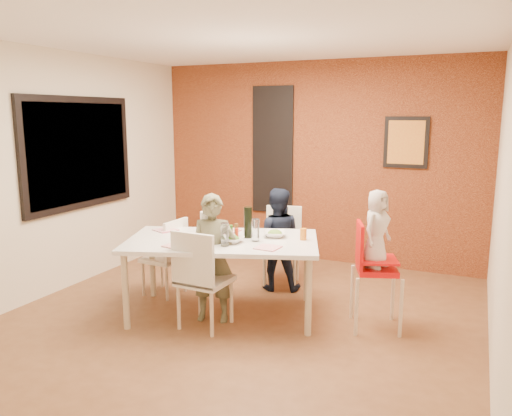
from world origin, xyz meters
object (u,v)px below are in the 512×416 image
at_px(high_chair, 372,266).
at_px(child_near, 213,258).
at_px(chair_far, 283,241).
at_px(paper_towel_roll, 207,226).
at_px(chair_near, 200,275).
at_px(chair_left, 169,253).
at_px(toddler, 377,229).
at_px(dining_table, 222,246).
at_px(child_far, 277,239).
at_px(wine_bottle, 248,222).

bearing_deg(high_chair, child_near, 87.90).
height_order(chair_far, paper_towel_roll, paper_towel_roll).
bearing_deg(high_chair, paper_towel_roll, 84.05).
height_order(chair_near, chair_far, chair_near).
xyz_separation_m(chair_left, toddler, (2.25, 0.05, 0.48)).
bearing_deg(chair_near, child_near, -88.31).
xyz_separation_m(dining_table, chair_far, (0.20, 1.15, -0.20)).
bearing_deg(child_far, child_near, 61.33).
height_order(dining_table, high_chair, high_chair).
distance_m(child_far, paper_towel_roll, 1.11).
height_order(chair_near, child_far, child_far).
bearing_deg(toddler, high_chair, 141.09).
height_order(chair_left, child_near, child_near).
xyz_separation_m(child_near, toddler, (1.46, 0.46, 0.33)).
bearing_deg(chair_far, wine_bottle, -102.75).
bearing_deg(chair_near, toddler, -151.68).
height_order(chair_far, chair_left, chair_far).
distance_m(toddler, paper_towel_roll, 1.62).
relative_size(dining_table, chair_near, 2.20).
bearing_deg(chair_left, child_near, 66.30).
relative_size(chair_left, paper_towel_roll, 3.04).
distance_m(chair_near, child_near, 0.26).
bearing_deg(toddler, paper_towel_roll, 122.43).
xyz_separation_m(dining_table, paper_towel_roll, (-0.12, -0.09, 0.21)).
bearing_deg(child_near, child_far, 61.89).
bearing_deg(paper_towel_roll, toddler, 13.70).
xyz_separation_m(toddler, wine_bottle, (-1.25, -0.13, -0.03)).
bearing_deg(wine_bottle, paper_towel_roll, -141.68).
distance_m(chair_far, high_chair, 1.51).
bearing_deg(chair_far, dining_table, -112.90).
bearing_deg(wine_bottle, chair_near, -110.85).
xyz_separation_m(high_chair, wine_bottle, (-1.22, -0.11, 0.32)).
bearing_deg(chair_left, wine_bottle, 89.67).
bearing_deg(paper_towel_roll, chair_left, 154.08).
relative_size(chair_near, child_far, 0.81).
bearing_deg(dining_table, chair_far, 80.35).
bearing_deg(dining_table, high_chair, 10.98).
distance_m(dining_table, toddler, 1.50).
bearing_deg(dining_table, child_near, -94.20).
bearing_deg(chair_near, dining_table, -89.66).
distance_m(high_chair, paper_towel_roll, 1.62).
bearing_deg(chair_far, child_far, -98.77).
bearing_deg(dining_table, chair_left, 163.38).
xyz_separation_m(chair_near, high_chair, (1.44, 0.69, 0.08)).
bearing_deg(child_near, paper_towel_roll, 127.79).
relative_size(chair_near, paper_towel_roll, 3.36).
height_order(high_chair, paper_towel_roll, paper_towel_roll).
relative_size(chair_left, toddler, 1.19).
xyz_separation_m(high_chair, child_far, (-1.21, 0.64, -0.02)).
relative_size(child_far, toddler, 1.63).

